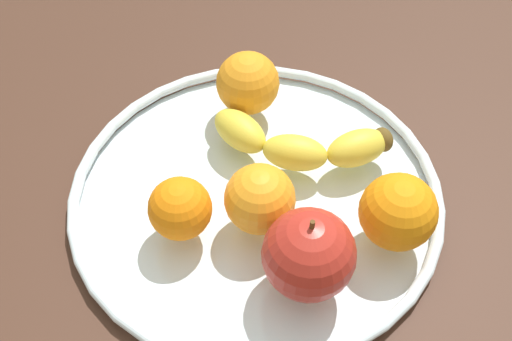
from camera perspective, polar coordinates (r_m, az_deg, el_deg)
The scene contains 8 objects.
ground_plane at distance 70.21cm, azimuth -0.00°, elevation -3.53°, with size 152.34×152.34×4.00cm, color #41271C.
fruit_bowl at distance 67.87cm, azimuth -0.00°, elevation -2.08°, with size 38.54×38.54×1.80cm.
banana at distance 68.80cm, azimuth 3.91°, elevation 2.35°, with size 20.17×8.72×3.79cm.
apple at distance 57.88cm, azimuth 4.61°, elevation -7.28°, with size 8.39×8.39×9.19cm.
orange_back_left at distance 62.10cm, azimuth 0.34°, elevation -2.49°, with size 6.87×6.87×6.87cm, color orange.
orange_back_right at distance 62.31cm, azimuth -6.61°, elevation -3.30°, with size 6.13×6.13×6.13cm, color orange.
orange_front_right at distance 72.74cm, azimuth -0.72°, elevation 7.61°, with size 7.02×7.02×7.02cm, color orange.
orange_front_left at distance 62.30cm, azimuth 12.24°, elevation -3.53°, with size 7.38×7.38×7.38cm, color orange.
Camera 1 is at (13.30, -39.00, 54.84)cm, focal length 46.06 mm.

